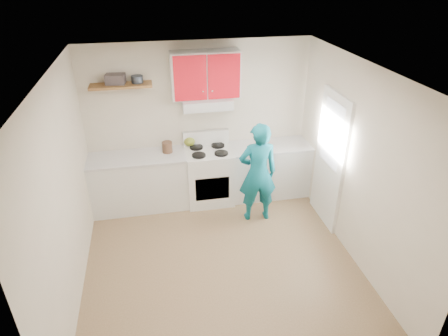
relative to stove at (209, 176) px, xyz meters
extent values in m
plane|color=brown|center=(-0.10, -1.57, -0.46)|extent=(3.80, 3.80, 0.00)
cube|color=white|center=(-0.10, -1.57, 2.14)|extent=(3.60, 3.80, 0.04)
cube|color=beige|center=(-0.10, 0.32, 0.84)|extent=(3.60, 0.04, 2.60)
cube|color=beige|center=(-0.10, -3.47, 0.84)|extent=(3.60, 0.04, 2.60)
cube|color=beige|center=(-1.90, -1.57, 0.84)|extent=(0.04, 3.80, 2.60)
cube|color=beige|center=(1.70, -1.57, 0.84)|extent=(0.04, 3.80, 2.60)
cube|color=white|center=(1.68, -0.88, 0.56)|extent=(0.05, 0.85, 2.05)
cube|color=white|center=(1.65, -0.88, 0.99)|extent=(0.01, 0.55, 0.95)
cube|color=silver|center=(-1.14, 0.02, -0.01)|extent=(1.52, 0.60, 0.90)
cube|color=silver|center=(1.04, 0.02, -0.01)|extent=(1.32, 0.60, 0.90)
cube|color=white|center=(0.00, 0.00, 0.00)|extent=(0.76, 0.65, 0.92)
cube|color=silver|center=(0.00, 0.10, 1.24)|extent=(0.76, 0.44, 0.15)
cube|color=#AE0F1A|center=(0.00, 0.16, 1.66)|extent=(1.02, 0.33, 0.70)
cube|color=brown|center=(-1.25, 0.18, 1.56)|extent=(0.90, 0.30, 0.04)
cube|color=#433A3D|center=(-1.32, 0.21, 1.65)|extent=(0.30, 0.23, 0.14)
cylinder|color=#333D4C|center=(-1.01, 0.21, 1.63)|extent=(0.20, 0.20, 0.11)
ellipsoid|color=olive|center=(-0.28, 0.26, 0.54)|extent=(0.25, 0.25, 0.16)
cylinder|color=#4C3121|center=(-0.65, 0.09, 0.54)|extent=(0.21, 0.21, 0.20)
cube|color=olive|center=(0.61, -0.06, 0.45)|extent=(0.32, 0.27, 0.02)
cube|color=red|center=(1.25, 0.04, 0.44)|extent=(0.36, 0.32, 0.01)
imported|color=#0D6678|center=(0.64, -0.66, 0.35)|extent=(0.61, 0.41, 1.61)
camera|label=1|loc=(-0.85, -5.55, 3.20)|focal=31.06mm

